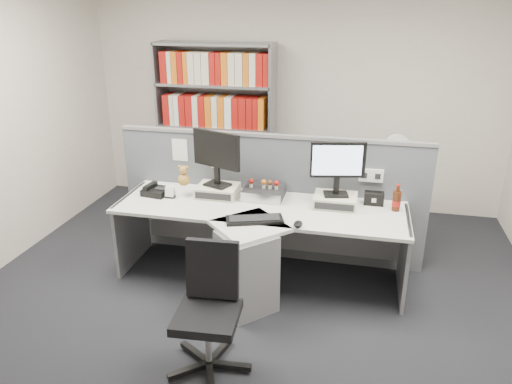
% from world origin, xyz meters
% --- Properties ---
extents(ground, '(5.50, 5.50, 0.00)m').
position_xyz_m(ground, '(0.00, 0.00, 0.00)').
color(ground, '#24252A').
rests_on(ground, ground).
extents(room_shell, '(5.04, 5.54, 2.72)m').
position_xyz_m(room_shell, '(0.00, 0.00, 1.79)').
color(room_shell, beige).
rests_on(room_shell, ground).
extents(partition, '(3.00, 0.08, 1.27)m').
position_xyz_m(partition, '(0.00, 1.25, 0.65)').
color(partition, '#575C63').
rests_on(partition, ground).
extents(desk, '(2.60, 1.20, 0.72)m').
position_xyz_m(desk, '(0.00, 0.60, 0.46)').
color(desk, silver).
rests_on(desk, ground).
extents(monitor_riser_left, '(0.38, 0.31, 0.10)m').
position_xyz_m(monitor_riser_left, '(-0.45, 0.98, 0.77)').
color(monitor_riser_left, beige).
rests_on(monitor_riser_left, desk).
extents(monitor_riser_right, '(0.38, 0.31, 0.10)m').
position_xyz_m(monitor_riser_right, '(0.65, 0.98, 0.77)').
color(monitor_riser_right, beige).
rests_on(monitor_riser_right, desk).
extents(monitor_left, '(0.49, 0.23, 0.52)m').
position_xyz_m(monitor_left, '(-0.45, 0.98, 1.13)').
color(monitor_left, black).
rests_on(monitor_left, monitor_riser_left).
extents(monitor_right, '(0.47, 0.19, 0.49)m').
position_xyz_m(monitor_right, '(0.65, 0.98, 1.11)').
color(monitor_right, black).
rests_on(monitor_right, monitor_riser_right).
extents(desktop_pc, '(0.37, 0.33, 0.10)m').
position_xyz_m(desktop_pc, '(-0.01, 1.03, 0.77)').
color(desktop_pc, black).
rests_on(desktop_pc, desk).
extents(figurines, '(0.29, 0.05, 0.09)m').
position_xyz_m(figurines, '(0.00, 1.02, 0.87)').
color(figurines, beige).
rests_on(figurines, desktop_pc).
extents(keyboard, '(0.50, 0.32, 0.03)m').
position_xyz_m(keyboard, '(0.02, 0.49, 0.74)').
color(keyboard, black).
rests_on(keyboard, desk).
extents(mouse, '(0.07, 0.11, 0.04)m').
position_xyz_m(mouse, '(0.39, 0.47, 0.74)').
color(mouse, black).
rests_on(mouse, desk).
extents(desk_phone, '(0.25, 0.24, 0.10)m').
position_xyz_m(desk_phone, '(-1.03, 0.88, 0.76)').
color(desk_phone, black).
rests_on(desk_phone, desk).
extents(desk_calendar, '(0.09, 0.07, 0.11)m').
position_xyz_m(desk_calendar, '(-0.86, 0.83, 0.77)').
color(desk_calendar, black).
rests_on(desk_calendar, desk).
extents(plush_toy, '(0.12, 0.12, 0.20)m').
position_xyz_m(plush_toy, '(-0.75, 0.91, 0.90)').
color(plush_toy, '#A67C37').
rests_on(plush_toy, monitor_riser_left).
extents(speaker, '(0.17, 0.10, 0.12)m').
position_xyz_m(speaker, '(0.99, 1.09, 0.78)').
color(speaker, black).
rests_on(speaker, desk).
extents(cola_bottle, '(0.07, 0.07, 0.24)m').
position_xyz_m(cola_bottle, '(1.18, 0.99, 0.81)').
color(cola_bottle, '#3F190A').
rests_on(cola_bottle, desk).
extents(shelving_unit, '(1.41, 0.40, 2.00)m').
position_xyz_m(shelving_unit, '(-0.90, 2.44, 0.98)').
color(shelving_unit, gray).
rests_on(shelving_unit, ground).
extents(filing_cabinet, '(0.45, 0.61, 0.70)m').
position_xyz_m(filing_cabinet, '(1.20, 1.99, 0.35)').
color(filing_cabinet, gray).
rests_on(filing_cabinet, ground).
extents(desk_fan, '(0.27, 0.16, 0.45)m').
position_xyz_m(desk_fan, '(1.20, 1.99, 0.98)').
color(desk_fan, white).
rests_on(desk_fan, filing_cabinet).
extents(office_chair, '(0.58, 0.59, 0.89)m').
position_xyz_m(office_chair, '(-0.09, -0.41, 0.48)').
color(office_chair, silver).
rests_on(office_chair, ground).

